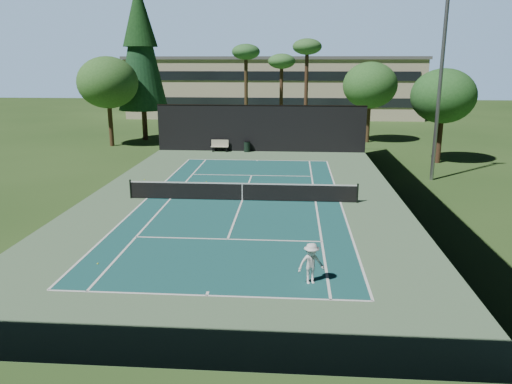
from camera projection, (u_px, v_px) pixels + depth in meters
ground at (242, 201)px, 28.10m from camera, size 160.00×160.00×0.00m
apron_slab at (242, 200)px, 28.09m from camera, size 18.00×32.00×0.01m
court_surface at (242, 200)px, 28.09m from camera, size 10.97×23.77×0.01m
court_lines at (242, 200)px, 28.09m from camera, size 11.07×23.87×0.01m
tennis_net at (242, 191)px, 27.95m from camera, size 12.90×0.10×1.10m
fence at (242, 165)px, 27.65m from camera, size 18.04×32.05×4.03m
player at (311, 264)px, 17.41m from camera, size 1.09×0.83×1.50m
tennis_ball_a at (98, 264)px, 19.21m from camera, size 0.07×0.07×0.07m
tennis_ball_b at (206, 182)px, 32.42m from camera, size 0.06×0.06×0.06m
tennis_ball_c at (264, 191)px, 29.97m from camera, size 0.07×0.07×0.07m
tennis_ball_d at (144, 179)px, 32.98m from camera, size 0.07×0.07×0.07m
park_bench at (220, 145)px, 43.35m from camera, size 1.50×0.45×1.02m
trash_bin at (247, 146)px, 43.19m from camera, size 0.56×0.56×0.95m
pine_tree at (140, 41)px, 47.77m from camera, size 4.80×4.80×15.00m
palm_a at (246, 56)px, 49.33m from camera, size 2.80×2.80×9.32m
palm_b at (282, 64)px, 51.22m from camera, size 2.80×2.80×8.42m
palm_c at (307, 51)px, 47.83m from camera, size 2.80×2.80×9.77m
decid_tree_a at (370, 85)px, 47.24m from camera, size 5.12×5.12×7.62m
decid_tree_b at (443, 96)px, 37.39m from camera, size 4.80×4.80×7.14m
decid_tree_c at (108, 83)px, 45.01m from camera, size 5.44×5.44×8.09m
campus_building at (274, 86)px, 71.40m from camera, size 40.50×12.50×8.30m
light_pole at (440, 80)px, 31.40m from camera, size 0.90×0.25×12.22m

